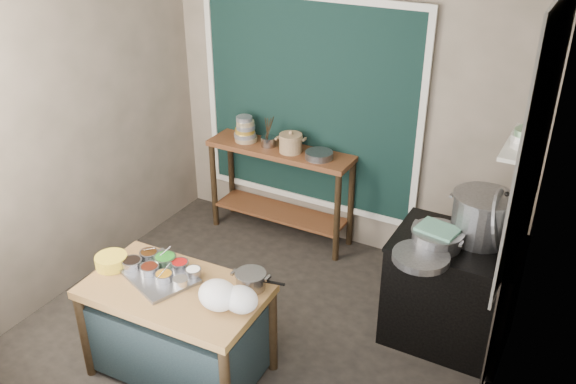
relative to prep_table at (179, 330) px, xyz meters
The scene contains 30 objects.
floor 0.88m from the prep_table, 72.06° to the left, with size 3.50×3.00×0.02m, color #2D2822.
back_wall 2.49m from the prep_table, 83.87° to the left, with size 3.50×0.02×2.80m, color gray.
left_wall 1.98m from the prep_table, 153.69° to the left, with size 0.02×3.00×2.80m, color gray.
right_wall 2.37m from the prep_table, 20.53° to the left, with size 0.02×3.00×2.80m, color gray.
curtain_panel 2.43m from the prep_table, 92.76° to the left, with size 2.10×0.02×1.90m, color black.
curtain_frame 2.42m from the prep_table, 92.78° to the left, with size 2.22×0.03×2.02m, color beige, non-canonical shape.
tile_panel 2.79m from the prep_table, 33.32° to the left, with size 0.02×1.70×1.70m, color #B2B2AA.
soot_patch 2.45m from the prep_table, 35.22° to the left, with size 0.01×1.30×1.30m, color black.
wall_shelf 2.75m from the prep_table, 40.51° to the left, with size 0.22×0.70×0.03m, color beige.
prep_table is the anchor object (origin of this frame).
back_counter 2.06m from the prep_table, 98.60° to the left, with size 1.45×0.40×0.95m, color brown.
stove_block 2.06m from the prep_table, 39.22° to the left, with size 0.90×0.68×0.85m, color black.
stove_top 2.11m from the prep_table, 39.22° to the left, with size 0.92×0.69×0.03m, color black.
condiment_tray 0.43m from the prep_table, 163.06° to the left, with size 0.54×0.38×0.02m, color gray.
condiment_bowls 0.48m from the prep_table, 152.18° to the left, with size 0.57×0.30×0.06m.
yellow_basin 0.69m from the prep_table, behind, with size 0.23×0.23×0.09m, color gold.
saucepan 0.68m from the prep_table, 28.83° to the left, with size 0.22×0.22×0.12m, color gray, non-canonical shape.
plastic_bag_a 0.61m from the prep_table, ahead, with size 0.27×0.23×0.20m, color white.
plastic_bag_b 0.71m from the prep_table, ahead, with size 0.23×0.20×0.17m, color white.
bowl_stack 2.24m from the prep_table, 108.88° to the left, with size 0.22×0.22×0.25m.
utensil_cup 2.16m from the prep_table, 102.01° to the left, with size 0.15×0.15×0.09m, color gray.
ceramic_crock 2.11m from the prep_table, 95.11° to the left, with size 0.23×0.23×0.15m, color #987253, non-canonical shape.
wide_bowl 2.09m from the prep_table, 86.60° to the left, with size 0.26×0.26×0.06m, color gray.
stock_pot 2.32m from the prep_table, 39.75° to the left, with size 0.46×0.46×0.36m, color gray, non-canonical shape.
pot_lid 2.40m from the prep_table, 36.92° to the left, with size 0.44×0.44×0.02m, color gray.
steamer 1.96m from the prep_table, 38.90° to the left, with size 0.38×0.38×0.12m, color gray, non-canonical shape.
green_cloth 1.98m from the prep_table, 38.90° to the left, with size 0.28×0.21×0.02m, color #4F8262.
shallow_pan 1.78m from the prep_table, 33.39° to the left, with size 0.40×0.40×0.05m, color gray.
shelf_bowl_stack 2.73m from the prep_table, 38.60° to the left, with size 0.17×0.17×0.13m.
shelf_bowl_green 2.86m from the prep_table, 43.14° to the left, with size 0.15×0.15×0.05m, color gray.
Camera 1 is at (2.06, -3.34, 3.26)m, focal length 38.00 mm.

